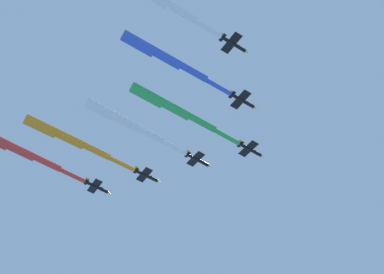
% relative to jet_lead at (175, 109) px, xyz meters
% --- Properties ---
extents(jet_lead, '(49.73, 15.54, 4.44)m').
position_rel_jet_lead_xyz_m(jet_lead, '(0.00, 0.00, 0.00)').
color(jet_lead, black).
extents(jet_port_inner, '(47.05, 15.40, 4.48)m').
position_rel_jet_lead_xyz_m(jet_port_inner, '(13.17, -10.74, 2.00)').
color(jet_port_inner, black).
extents(jet_starboard_inner, '(47.80, 14.97, 4.37)m').
position_rel_jet_lead_xyz_m(jet_starboard_inner, '(7.77, 15.61, 0.27)').
color(jet_starboard_inner, black).
extents(jet_port_mid, '(49.45, 14.75, 4.46)m').
position_rel_jet_lead_xyz_m(jet_port_mid, '(29.72, -21.83, 0.15)').
color(jet_port_mid, black).
extents(jet_port_outer, '(48.69, 15.11, 4.41)m').
position_rel_jet_lead_xyz_m(jet_port_outer, '(44.16, -32.24, 0.86)').
color(jet_port_outer, black).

